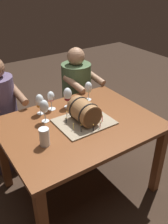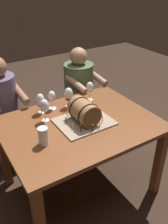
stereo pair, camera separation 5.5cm
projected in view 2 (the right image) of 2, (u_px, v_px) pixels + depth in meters
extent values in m
plane|color=#332319|center=(80.00, 186.00, 2.42)|extent=(8.00, 8.00, 0.00)
cube|color=brown|center=(79.00, 125.00, 2.06)|extent=(1.27, 0.97, 0.03)
cube|color=brown|center=(40.00, 223.00, 1.67)|extent=(0.07, 0.07, 0.71)
cube|color=brown|center=(159.00, 162.00, 2.20)|extent=(0.07, 0.07, 0.71)
cube|color=brown|center=(4.00, 155.00, 2.29)|extent=(0.07, 0.07, 0.71)
cube|color=brown|center=(104.00, 120.00, 2.82)|extent=(0.07, 0.07, 0.71)
cube|color=gray|center=(84.00, 122.00, 2.05)|extent=(0.45, 0.36, 0.01)
cylinder|color=olive|center=(84.00, 111.00, 2.00)|extent=(0.19, 0.25, 0.19)
cylinder|color=brown|center=(92.00, 118.00, 1.91)|extent=(0.16, 0.00, 0.16)
cylinder|color=brown|center=(76.00, 105.00, 2.09)|extent=(0.16, 0.00, 0.16)
torus|color=black|center=(89.00, 115.00, 1.95)|extent=(0.20, 0.01, 0.20)
torus|color=black|center=(80.00, 108.00, 2.05)|extent=(0.20, 0.01, 0.20)
cylinder|color=#EAD666|center=(99.00, 114.00, 2.09)|extent=(0.01, 0.01, 0.05)
sphere|color=#F9C64C|center=(99.00, 111.00, 2.08)|extent=(0.01, 0.01, 0.01)
cylinder|color=#D64C47|center=(92.00, 111.00, 2.15)|extent=(0.01, 0.01, 0.04)
sphere|color=#F9C64C|center=(92.00, 108.00, 2.14)|extent=(0.01, 0.01, 0.01)
cylinder|color=black|center=(79.00, 110.00, 2.17)|extent=(0.01, 0.01, 0.04)
sphere|color=#F9C64C|center=(79.00, 107.00, 2.16)|extent=(0.01, 0.01, 0.01)
cylinder|color=black|center=(71.00, 112.00, 2.13)|extent=(0.01, 0.01, 0.05)
sphere|color=#F9C64C|center=(71.00, 109.00, 2.12)|extent=(0.01, 0.01, 0.01)
cylinder|color=silver|center=(67.00, 115.00, 2.09)|extent=(0.01, 0.01, 0.05)
sphere|color=#F9C64C|center=(67.00, 111.00, 2.07)|extent=(0.01, 0.01, 0.01)
cylinder|color=black|center=(66.00, 120.00, 2.02)|extent=(0.01, 0.01, 0.04)
sphere|color=#F9C64C|center=(66.00, 117.00, 2.00)|extent=(0.01, 0.01, 0.01)
cylinder|color=#EAD666|center=(73.00, 127.00, 1.93)|extent=(0.01, 0.01, 0.05)
sphere|color=#F9C64C|center=(73.00, 124.00, 1.92)|extent=(0.01, 0.01, 0.01)
cylinder|color=black|center=(80.00, 129.00, 1.90)|extent=(0.01, 0.01, 0.06)
sphere|color=#F9C64C|center=(80.00, 125.00, 1.88)|extent=(0.01, 0.01, 0.01)
cylinder|color=black|center=(93.00, 128.00, 1.90)|extent=(0.01, 0.01, 0.05)
sphere|color=#F9C64C|center=(93.00, 125.00, 1.89)|extent=(0.01, 0.01, 0.01)
cylinder|color=#D64C47|center=(100.00, 126.00, 1.95)|extent=(0.01, 0.01, 0.04)
sphere|color=#F9C64C|center=(100.00, 123.00, 1.93)|extent=(0.01, 0.01, 0.01)
cylinder|color=#D64C47|center=(102.00, 119.00, 2.03)|extent=(0.01, 0.01, 0.05)
sphere|color=#F9C64C|center=(102.00, 116.00, 2.01)|extent=(0.01, 0.01, 0.01)
cylinder|color=white|center=(90.00, 100.00, 2.41)|extent=(0.06, 0.06, 0.00)
cylinder|color=white|center=(90.00, 96.00, 2.38)|extent=(0.01, 0.01, 0.08)
ellipsoid|color=white|center=(90.00, 87.00, 2.34)|extent=(0.07, 0.07, 0.10)
cylinder|color=beige|center=(90.00, 90.00, 2.35)|extent=(0.06, 0.06, 0.03)
cylinder|color=white|center=(53.00, 108.00, 2.25)|extent=(0.07, 0.07, 0.00)
cylinder|color=white|center=(52.00, 104.00, 2.23)|extent=(0.01, 0.01, 0.08)
ellipsoid|color=white|center=(52.00, 96.00, 2.19)|extent=(0.07, 0.07, 0.09)
cylinder|color=pink|center=(52.00, 98.00, 2.20)|extent=(0.05, 0.05, 0.03)
cylinder|color=white|center=(69.00, 106.00, 2.29)|extent=(0.07, 0.07, 0.00)
cylinder|color=white|center=(69.00, 103.00, 2.27)|extent=(0.01, 0.01, 0.07)
ellipsoid|color=white|center=(69.00, 94.00, 2.22)|extent=(0.08, 0.08, 0.12)
cylinder|color=maroon|center=(69.00, 97.00, 2.24)|extent=(0.06, 0.06, 0.04)
cylinder|color=white|center=(46.00, 120.00, 2.08)|extent=(0.06, 0.06, 0.00)
cylinder|color=white|center=(45.00, 116.00, 2.05)|extent=(0.01, 0.01, 0.08)
ellipsoid|color=white|center=(44.00, 106.00, 2.00)|extent=(0.07, 0.07, 0.12)
cylinder|color=white|center=(42.00, 112.00, 2.19)|extent=(0.06, 0.06, 0.00)
cylinder|color=white|center=(41.00, 109.00, 2.17)|extent=(0.01, 0.01, 0.07)
ellipsoid|color=white|center=(40.00, 100.00, 2.13)|extent=(0.07, 0.07, 0.12)
cylinder|color=#C6842D|center=(41.00, 104.00, 2.14)|extent=(0.06, 0.06, 0.04)
cylinder|color=white|center=(43.00, 136.00, 1.76)|extent=(0.07, 0.07, 0.14)
cylinder|color=#C6842D|center=(43.00, 138.00, 1.77)|extent=(0.07, 0.07, 0.11)
cylinder|color=white|center=(43.00, 131.00, 1.74)|extent=(0.07, 0.07, 0.01)
cube|color=#372D40|center=(10.00, 143.00, 2.65)|extent=(0.34, 0.32, 0.45)
cylinder|color=#5B4C6B|center=(2.00, 103.00, 2.40)|extent=(0.33, 0.33, 0.55)
cylinder|color=brown|center=(20.00, 93.00, 2.31)|extent=(0.10, 0.31, 0.14)
cube|color=#2A3A24|center=(79.00, 121.00, 3.05)|extent=(0.34, 0.32, 0.45)
cylinder|color=#47603D|center=(79.00, 85.00, 2.81)|extent=(0.38, 0.38, 0.51)
sphere|color=#A87A5B|center=(78.00, 56.00, 2.63)|extent=(0.19, 0.19, 0.19)
cylinder|color=#A87A5B|center=(97.00, 77.00, 2.75)|extent=(0.12, 0.32, 0.14)
cylinder|color=#A87A5B|center=(76.00, 84.00, 2.58)|extent=(0.12, 0.32, 0.14)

